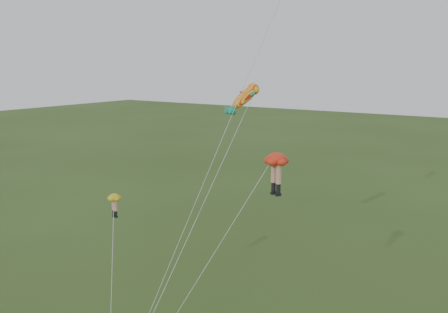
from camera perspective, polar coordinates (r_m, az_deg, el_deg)
The scene contains 3 objects.
legs_kite_red_mid at distance 26.06m, azimuth 5.69°, elevation -1.14°, with size 6.75×6.10×12.71m.
legs_kite_yellow at distance 32.43m, azimuth -12.46°, elevation -5.65°, with size 3.68×4.47×9.11m.
fish_kite at distance 34.64m, azimuth 2.37°, elevation 6.69°, with size 1.79×13.55×16.10m.
Camera 1 is at (17.99, -20.06, 17.31)m, focal length 40.00 mm.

